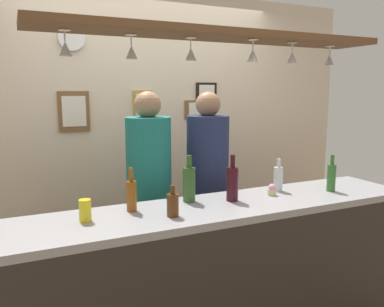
% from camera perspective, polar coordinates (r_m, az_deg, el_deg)
% --- Properties ---
extents(back_wall, '(4.40, 0.06, 2.60)m').
position_cam_1_polar(back_wall, '(3.70, -6.53, 3.02)').
color(back_wall, beige).
rests_on(back_wall, ground_plane).
extents(bar_counter, '(2.70, 0.55, 0.99)m').
position_cam_1_polar(bar_counter, '(2.44, 6.20, -15.65)').
color(bar_counter, '#99999E').
rests_on(bar_counter, ground_plane).
extents(overhead_glass_rack, '(2.20, 0.36, 0.04)m').
position_cam_1_polar(overhead_glass_rack, '(2.41, 4.18, 17.00)').
color(overhead_glass_rack, brown).
extents(hanging_wineglass_far_left, '(0.07, 0.07, 0.13)m').
position_cam_1_polar(hanging_wineglass_far_left, '(2.16, -18.11, 14.52)').
color(hanging_wineglass_far_left, silver).
rests_on(hanging_wineglass_far_left, overhead_glass_rack).
extents(hanging_wineglass_left, '(0.07, 0.07, 0.13)m').
position_cam_1_polar(hanging_wineglass_left, '(2.25, -8.88, 14.61)').
color(hanging_wineglass_left, silver).
rests_on(hanging_wineglass_left, overhead_glass_rack).
extents(hanging_wineglass_center_left, '(0.07, 0.07, 0.13)m').
position_cam_1_polar(hanging_wineglass_center_left, '(2.34, -0.18, 14.50)').
color(hanging_wineglass_center_left, silver).
rests_on(hanging_wineglass_center_left, overhead_glass_rack).
extents(hanging_wineglass_center, '(0.07, 0.07, 0.13)m').
position_cam_1_polar(hanging_wineglass_center, '(2.45, 8.90, 14.15)').
color(hanging_wineglass_center, silver).
rests_on(hanging_wineglass_center, overhead_glass_rack).
extents(hanging_wineglass_center_right, '(0.07, 0.07, 0.13)m').
position_cam_1_polar(hanging_wineglass_center_right, '(2.66, 14.47, 13.58)').
color(hanging_wineglass_center_right, silver).
rests_on(hanging_wineglass_center_right, overhead_glass_rack).
extents(hanging_wineglass_right, '(0.07, 0.07, 0.13)m').
position_cam_1_polar(hanging_wineglass_right, '(2.93, 19.52, 12.92)').
color(hanging_wineglass_right, silver).
rests_on(hanging_wineglass_right, overhead_glass_rack).
extents(person_left_teal_shirt, '(0.34, 0.34, 1.69)m').
position_cam_1_polar(person_left_teal_shirt, '(2.97, -6.33, -3.98)').
color(person_left_teal_shirt, '#2D334C').
rests_on(person_left_teal_shirt, ground_plane).
extents(person_right_navy_shirt, '(0.34, 0.34, 1.69)m').
position_cam_1_polar(person_right_navy_shirt, '(3.16, 2.30, -3.18)').
color(person_right_navy_shirt, '#2D334C').
rests_on(person_right_navy_shirt, ground_plane).
extents(bottle_champagne_green, '(0.08, 0.08, 0.30)m').
position_cam_1_polar(bottle_champagne_green, '(2.47, -0.43, -4.42)').
color(bottle_champagne_green, '#2D5623').
rests_on(bottle_champagne_green, bar_counter).
extents(bottle_wine_dark_red, '(0.08, 0.08, 0.30)m').
position_cam_1_polar(bottle_wine_dark_red, '(2.51, 5.95, -4.30)').
color(bottle_wine_dark_red, '#380F19').
rests_on(bottle_wine_dark_red, bar_counter).
extents(bottle_beer_green_import, '(0.06, 0.06, 0.26)m').
position_cam_1_polar(bottle_beer_green_import, '(2.90, 19.79, -3.24)').
color(bottle_beer_green_import, '#336B2D').
rests_on(bottle_beer_green_import, bar_counter).
extents(bottle_beer_brown_stubby, '(0.07, 0.07, 0.18)m').
position_cam_1_polar(bottle_beer_brown_stubby, '(2.20, -2.85, -7.45)').
color(bottle_beer_brown_stubby, '#512D14').
rests_on(bottle_beer_brown_stubby, bar_counter).
extents(bottle_soda_clear, '(0.06, 0.06, 0.23)m').
position_cam_1_polar(bottle_soda_clear, '(2.81, 12.54, -3.55)').
color(bottle_soda_clear, silver).
rests_on(bottle_soda_clear, bar_counter).
extents(bottle_beer_amber_tall, '(0.06, 0.06, 0.26)m').
position_cam_1_polar(bottle_beer_amber_tall, '(2.31, -8.88, -5.98)').
color(bottle_beer_amber_tall, brown).
rests_on(bottle_beer_amber_tall, bar_counter).
extents(drink_can, '(0.07, 0.07, 0.12)m').
position_cam_1_polar(drink_can, '(2.20, -15.43, -8.07)').
color(drink_can, yellow).
rests_on(drink_can, bar_counter).
extents(cupcake, '(0.06, 0.06, 0.08)m').
position_cam_1_polar(cupcake, '(2.70, 11.66, -5.28)').
color(cupcake, beige).
rests_on(cupcake, bar_counter).
extents(picture_frame_crest, '(0.18, 0.02, 0.26)m').
position_cam_1_polar(picture_frame_crest, '(3.62, -7.21, 7.12)').
color(picture_frame_crest, '#B29338').
rests_on(picture_frame_crest, back_wall).
extents(picture_frame_caricature, '(0.26, 0.02, 0.34)m').
position_cam_1_polar(picture_frame_caricature, '(3.48, -16.95, 5.95)').
color(picture_frame_caricature, brown).
rests_on(picture_frame_caricature, back_wall).
extents(picture_frame_lower_pair, '(0.30, 0.02, 0.18)m').
position_cam_1_polar(picture_frame_lower_pair, '(3.83, 1.04, 6.48)').
color(picture_frame_lower_pair, brown).
rests_on(picture_frame_lower_pair, back_wall).
extents(picture_frame_upper_small, '(0.22, 0.02, 0.18)m').
position_cam_1_polar(picture_frame_upper_small, '(3.87, 2.13, 9.03)').
color(picture_frame_upper_small, black).
rests_on(picture_frame_upper_small, back_wall).
extents(wall_clock, '(0.22, 0.03, 0.22)m').
position_cam_1_polar(wall_clock, '(3.50, -17.29, 15.99)').
color(wall_clock, white).
rests_on(wall_clock, back_wall).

